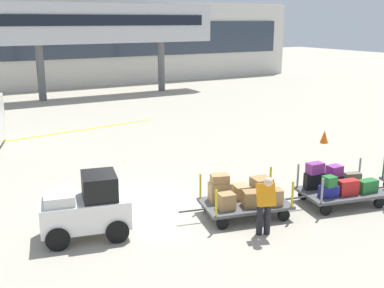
{
  "coord_description": "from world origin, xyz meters",
  "views": [
    {
      "loc": [
        -4.91,
        -11.14,
        5.14
      ],
      "look_at": [
        2.1,
        1.29,
        1.3
      ],
      "focal_mm": 43.12,
      "sensor_mm": 36.0,
      "label": 1
    }
  ],
  "objects_px": {
    "baggage_cart_lead": "(244,196)",
    "baggage_handler": "(265,203)",
    "baggage_tug": "(87,208)",
    "safety_cone_near": "(324,137)",
    "baggage_cart_middle": "(338,186)"
  },
  "relations": [
    {
      "from": "baggage_cart_middle",
      "to": "baggage_tug",
      "type": "bearing_deg",
      "value": 167.74
    },
    {
      "from": "safety_cone_near",
      "to": "baggage_cart_lead",
      "type": "bearing_deg",
      "value": -148.83
    },
    {
      "from": "baggage_cart_middle",
      "to": "baggage_handler",
      "type": "height_order",
      "value": "baggage_handler"
    },
    {
      "from": "baggage_tug",
      "to": "baggage_cart_lead",
      "type": "height_order",
      "value": "baggage_tug"
    },
    {
      "from": "baggage_handler",
      "to": "safety_cone_near",
      "type": "bearing_deg",
      "value": 36.62
    },
    {
      "from": "baggage_cart_middle",
      "to": "baggage_handler",
      "type": "relative_size",
      "value": 1.97
    },
    {
      "from": "baggage_tug",
      "to": "baggage_cart_lead",
      "type": "relative_size",
      "value": 0.74
    },
    {
      "from": "baggage_cart_lead",
      "to": "baggage_handler",
      "type": "height_order",
      "value": "baggage_handler"
    },
    {
      "from": "baggage_cart_middle",
      "to": "safety_cone_near",
      "type": "bearing_deg",
      "value": 48.08
    },
    {
      "from": "baggage_cart_lead",
      "to": "baggage_handler",
      "type": "xyz_separation_m",
      "value": [
        -0.28,
        -1.25,
        0.32
      ]
    },
    {
      "from": "baggage_tug",
      "to": "safety_cone_near",
      "type": "height_order",
      "value": "baggage_tug"
    },
    {
      "from": "baggage_cart_lead",
      "to": "baggage_handler",
      "type": "bearing_deg",
      "value": -102.71
    },
    {
      "from": "baggage_tug",
      "to": "baggage_cart_middle",
      "type": "relative_size",
      "value": 0.74
    },
    {
      "from": "baggage_cart_lead",
      "to": "safety_cone_near",
      "type": "height_order",
      "value": "baggage_cart_lead"
    },
    {
      "from": "baggage_cart_middle",
      "to": "baggage_cart_lead",
      "type": "bearing_deg",
      "value": 166.97
    }
  ]
}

